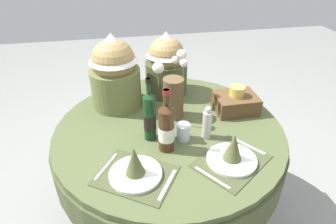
{
  "coord_description": "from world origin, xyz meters",
  "views": [
    {
      "loc": [
        -0.25,
        -1.31,
        1.69
      ],
      "look_at": [
        0.0,
        0.03,
        0.83
      ],
      "focal_mm": 30.84,
      "sensor_mm": 36.0,
      "label": 1
    }
  ],
  "objects_px": {
    "flower_vase": "(173,93)",
    "gift_tub_back_left": "(114,69)",
    "place_setting_left": "(135,168)",
    "woven_basket_side_right": "(236,102)",
    "tumbler_near_left": "(183,132)",
    "pepper_mill": "(207,124)",
    "dining_table": "(169,147)",
    "wine_bottle_left": "(166,127)",
    "wine_bottle_centre": "(150,116)",
    "gift_tub_back_centre": "(166,62)",
    "place_setting_right": "(232,154)"
  },
  "relations": [
    {
      "from": "dining_table",
      "to": "woven_basket_side_right",
      "type": "height_order",
      "value": "woven_basket_side_right"
    },
    {
      "from": "gift_tub_back_centre",
      "to": "woven_basket_side_right",
      "type": "bearing_deg",
      "value": -39.8
    },
    {
      "from": "place_setting_right",
      "to": "gift_tub_back_centre",
      "type": "distance_m",
      "value": 0.79
    },
    {
      "from": "pepper_mill",
      "to": "woven_basket_side_right",
      "type": "xyz_separation_m",
      "value": [
        0.25,
        0.23,
        -0.03
      ]
    },
    {
      "from": "pepper_mill",
      "to": "flower_vase",
      "type": "bearing_deg",
      "value": 118.87
    },
    {
      "from": "place_setting_left",
      "to": "gift_tub_back_centre",
      "type": "bearing_deg",
      "value": 69.67
    },
    {
      "from": "place_setting_right",
      "to": "gift_tub_back_centre",
      "type": "xyz_separation_m",
      "value": [
        -0.18,
        0.75,
        0.17
      ]
    },
    {
      "from": "woven_basket_side_right",
      "to": "flower_vase",
      "type": "bearing_deg",
      "value": 178.62
    },
    {
      "from": "gift_tub_back_left",
      "to": "woven_basket_side_right",
      "type": "height_order",
      "value": "gift_tub_back_left"
    },
    {
      "from": "wine_bottle_centre",
      "to": "gift_tub_back_left",
      "type": "bearing_deg",
      "value": 111.94
    },
    {
      "from": "place_setting_right",
      "to": "flower_vase",
      "type": "height_order",
      "value": "flower_vase"
    },
    {
      "from": "place_setting_left",
      "to": "woven_basket_side_right",
      "type": "relative_size",
      "value": 1.72
    },
    {
      "from": "dining_table",
      "to": "wine_bottle_centre",
      "type": "xyz_separation_m",
      "value": [
        -0.12,
        -0.08,
        0.29
      ]
    },
    {
      "from": "wine_bottle_left",
      "to": "gift_tub_back_centre",
      "type": "xyz_separation_m",
      "value": [
        0.11,
        0.59,
        0.09
      ]
    },
    {
      "from": "wine_bottle_left",
      "to": "tumbler_near_left",
      "type": "xyz_separation_m",
      "value": [
        0.1,
        0.06,
        -0.09
      ]
    },
    {
      "from": "place_setting_left",
      "to": "flower_vase",
      "type": "distance_m",
      "value": 0.54
    },
    {
      "from": "dining_table",
      "to": "wine_bottle_left",
      "type": "distance_m",
      "value": 0.34
    },
    {
      "from": "place_setting_left",
      "to": "woven_basket_side_right",
      "type": "distance_m",
      "value": 0.79
    },
    {
      "from": "wine_bottle_centre",
      "to": "gift_tub_back_centre",
      "type": "xyz_separation_m",
      "value": [
        0.18,
        0.49,
        0.08
      ]
    },
    {
      "from": "tumbler_near_left",
      "to": "pepper_mill",
      "type": "height_order",
      "value": "pepper_mill"
    },
    {
      "from": "woven_basket_side_right",
      "to": "wine_bottle_centre",
      "type": "bearing_deg",
      "value": -161.59
    },
    {
      "from": "wine_bottle_left",
      "to": "wine_bottle_centre",
      "type": "xyz_separation_m",
      "value": [
        -0.07,
        0.1,
        0.01
      ]
    },
    {
      "from": "gift_tub_back_centre",
      "to": "gift_tub_back_left",
      "type": "bearing_deg",
      "value": -162.9
    },
    {
      "from": "place_setting_right",
      "to": "gift_tub_back_centre",
      "type": "height_order",
      "value": "gift_tub_back_centre"
    },
    {
      "from": "wine_bottle_centre",
      "to": "gift_tub_back_left",
      "type": "xyz_separation_m",
      "value": [
        -0.16,
        0.39,
        0.1
      ]
    },
    {
      "from": "gift_tub_back_left",
      "to": "flower_vase",
      "type": "bearing_deg",
      "value": -31.79
    },
    {
      "from": "gift_tub_back_left",
      "to": "gift_tub_back_centre",
      "type": "relative_size",
      "value": 1.1
    },
    {
      "from": "place_setting_left",
      "to": "wine_bottle_centre",
      "type": "height_order",
      "value": "wine_bottle_centre"
    },
    {
      "from": "flower_vase",
      "to": "gift_tub_back_centre",
      "type": "bearing_deg",
      "value": 87.1
    },
    {
      "from": "gift_tub_back_left",
      "to": "wine_bottle_left",
      "type": "bearing_deg",
      "value": -65.44
    },
    {
      "from": "place_setting_left",
      "to": "place_setting_right",
      "type": "relative_size",
      "value": 1.0
    },
    {
      "from": "wine_bottle_centre",
      "to": "tumbler_near_left",
      "type": "distance_m",
      "value": 0.2
    },
    {
      "from": "place_setting_left",
      "to": "woven_basket_side_right",
      "type": "bearing_deg",
      "value": 34.62
    },
    {
      "from": "wine_bottle_left",
      "to": "gift_tub_back_centre",
      "type": "distance_m",
      "value": 0.61
    },
    {
      "from": "wine_bottle_left",
      "to": "woven_basket_side_right",
      "type": "relative_size",
      "value": 1.36
    },
    {
      "from": "pepper_mill",
      "to": "gift_tub_back_centre",
      "type": "bearing_deg",
      "value": 102.23
    },
    {
      "from": "place_setting_left",
      "to": "gift_tub_back_left",
      "type": "height_order",
      "value": "gift_tub_back_left"
    },
    {
      "from": "dining_table",
      "to": "pepper_mill",
      "type": "relative_size",
      "value": 6.87
    },
    {
      "from": "wine_bottle_left",
      "to": "pepper_mill",
      "type": "relative_size",
      "value": 1.78
    },
    {
      "from": "place_setting_right",
      "to": "wine_bottle_centre",
      "type": "relative_size",
      "value": 1.22
    },
    {
      "from": "place_setting_left",
      "to": "tumbler_near_left",
      "type": "distance_m",
      "value": 0.35
    },
    {
      "from": "place_setting_right",
      "to": "woven_basket_side_right",
      "type": "height_order",
      "value": "woven_basket_side_right"
    },
    {
      "from": "dining_table",
      "to": "tumbler_near_left",
      "type": "distance_m",
      "value": 0.23
    },
    {
      "from": "gift_tub_back_left",
      "to": "tumbler_near_left",
      "type": "bearing_deg",
      "value": -52.95
    },
    {
      "from": "flower_vase",
      "to": "gift_tub_back_left",
      "type": "bearing_deg",
      "value": 148.21
    },
    {
      "from": "flower_vase",
      "to": "woven_basket_side_right",
      "type": "height_order",
      "value": "flower_vase"
    },
    {
      "from": "flower_vase",
      "to": "wine_bottle_left",
      "type": "height_order",
      "value": "flower_vase"
    },
    {
      "from": "place_setting_left",
      "to": "gift_tub_back_left",
      "type": "relative_size",
      "value": 0.93
    },
    {
      "from": "pepper_mill",
      "to": "tumbler_near_left",
      "type": "bearing_deg",
      "value": 177.28
    },
    {
      "from": "wine_bottle_left",
      "to": "place_setting_right",
      "type": "bearing_deg",
      "value": -28.15
    }
  ]
}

